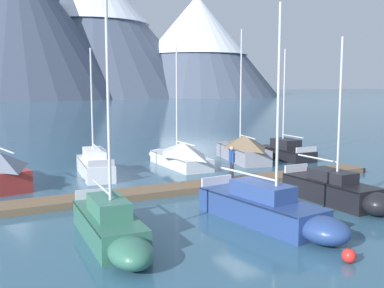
{
  "coord_description": "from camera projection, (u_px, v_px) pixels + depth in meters",
  "views": [
    {
      "loc": [
        -10.21,
        -16.72,
        5.2
      ],
      "look_at": [
        0.0,
        6.0,
        2.0
      ],
      "focal_mm": 43.96,
      "sensor_mm": 36.0,
      "label": 1
    }
  ],
  "objects": [
    {
      "name": "ground_plane",
      "position": [
        250.0,
        207.0,
        19.94
      ],
      "size": [
        700.0,
        700.0,
        0.0
      ],
      "primitive_type": "plane",
      "color": "#335B75"
    },
    {
      "name": "mountain_rear_spur",
      "position": [
        197.0,
        42.0,
        196.68
      ],
      "size": [
        68.45,
        68.45,
        41.67
      ],
      "color": "#4C566B",
      "rests_on": "ground"
    },
    {
      "name": "mountain_shoulder_ridge",
      "position": [
        15.0,
        18.0,
        169.27
      ],
      "size": [
        82.76,
        82.76,
        55.63
      ],
      "color": "#424C60",
      "rests_on": "ground"
    },
    {
      "name": "mountain_east_summit",
      "position": [
        91.0,
        22.0,
        196.18
      ],
      "size": [
        95.08,
        95.08,
        58.07
      ],
      "color": "#4C566B",
      "rests_on": "ground"
    },
    {
      "name": "dock",
      "position": [
        208.0,
        185.0,
        23.54
      ],
      "size": [
        20.41,
        3.1,
        0.3
      ],
      "color": "brown",
      "rests_on": "ground"
    },
    {
      "name": "mooring_buoy_inner_mooring",
      "position": [
        349.0,
        256.0,
        13.7
      ],
      "size": [
        0.43,
        0.43,
        0.51
      ],
      "color": "red",
      "rests_on": "ground"
    },
    {
      "name": "sailboat_end_of_dock",
      "position": [
        241.0,
        148.0,
        32.08
      ],
      "size": [
        2.81,
        6.97,
        8.81
      ],
      "color": "#93939E",
      "rests_on": "ground"
    },
    {
      "name": "sailboat_second_berth",
      "position": [
        112.0,
        227.0,
        15.22
      ],
      "size": [
        1.6,
        6.02,
        7.78
      ],
      "color": "#336B56",
      "rests_on": "ground"
    },
    {
      "name": "sailboat_far_berth",
      "position": [
        179.0,
        155.0,
        29.81
      ],
      "size": [
        2.32,
        6.9,
        7.49
      ],
      "color": "silver",
      "rests_on": "ground"
    },
    {
      "name": "person_on_dock",
      "position": [
        232.0,
        160.0,
        24.38
      ],
      "size": [
        0.3,
        0.58,
        1.69
      ],
      "color": "#232328",
      "rests_on": "dock"
    },
    {
      "name": "sailboat_mid_dock_starboard",
      "position": [
        270.0,
        209.0,
        17.29
      ],
      "size": [
        2.75,
        6.95,
        7.98
      ],
      "color": "navy",
      "rests_on": "ground"
    },
    {
      "name": "sailboat_last_slip",
      "position": [
        283.0,
        151.0,
        33.03
      ],
      "size": [
        1.93,
        5.4,
        7.58
      ],
      "color": "black",
      "rests_on": "ground"
    },
    {
      "name": "sailboat_mid_dock_port",
      "position": [
        94.0,
        164.0,
        26.93
      ],
      "size": [
        1.89,
        6.0,
        7.19
      ],
      "color": "white",
      "rests_on": "ground"
    },
    {
      "name": "sailboat_outer_slip",
      "position": [
        337.0,
        190.0,
        20.4
      ],
      "size": [
        1.84,
        5.67,
        7.15
      ],
      "color": "black",
      "rests_on": "ground"
    }
  ]
}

